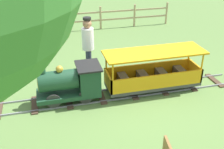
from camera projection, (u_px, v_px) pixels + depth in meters
The scene contains 6 objects.
ground_plane at pixel (128, 93), 6.50m from camera, with size 60.00×60.00×0.00m, color #608442.
track at pixel (117, 94), 6.44m from camera, with size 0.71×6.05×0.04m.
locomotive at pixel (72, 82), 5.99m from camera, with size 0.67×1.44×0.98m.
passenger_car at pixel (153, 74), 6.45m from camera, with size 0.77×2.35×0.97m.
conductor_person at pixel (88, 43), 6.79m from camera, with size 0.30×0.30×1.62m.
fence_section at pixel (83, 18), 10.49m from camera, with size 0.08×7.13×0.90m.
Camera 1 is at (-5.29, 1.75, 3.40)m, focal length 43.41 mm.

